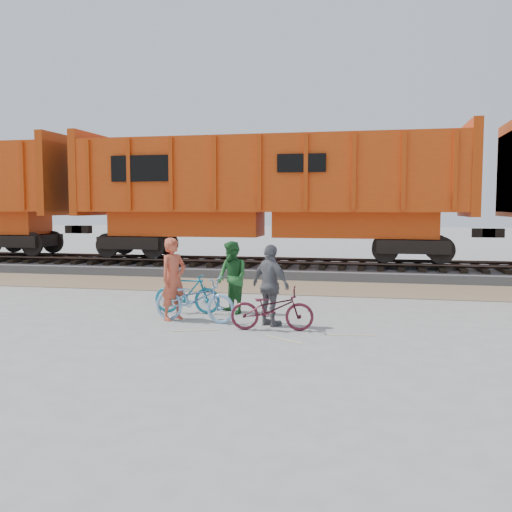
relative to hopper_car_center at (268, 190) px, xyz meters
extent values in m
plane|color=#9E9E99|center=(1.41, -9.00, -3.01)|extent=(120.00, 120.00, 0.00)
cube|color=#866F53|center=(1.41, -3.50, -3.00)|extent=(120.00, 3.00, 0.02)
cube|color=slate|center=(1.41, 0.00, -2.86)|extent=(120.00, 4.00, 0.30)
cube|color=black|center=(-5.09, 0.00, -2.65)|extent=(0.22, 2.60, 0.12)
cube|color=black|center=(1.41, 0.00, -2.65)|extent=(0.22, 2.60, 0.12)
cube|color=black|center=(7.91, 0.00, -2.65)|extent=(0.22, 2.60, 0.12)
cylinder|color=#382821|center=(1.41, -0.72, -2.53)|extent=(120.00, 0.12, 0.12)
cylinder|color=#382821|center=(1.41, 0.72, -2.53)|extent=(120.00, 0.12, 0.12)
cube|color=#BA3A0B|center=(-8.15, 0.00, 0.63)|extent=(0.30, 3.06, 3.10)
cube|color=black|center=(0.00, 0.00, -2.07)|extent=(11.20, 2.20, 0.80)
cube|color=#D1440E|center=(0.00, 0.00, -1.22)|extent=(11.76, 1.65, 0.90)
cube|color=#D1440E|center=(0.00, 0.00, 0.53)|extent=(14.00, 3.00, 2.60)
cube|color=#BA3A0B|center=(-6.85, 0.00, 0.63)|extent=(0.30, 3.06, 3.10)
cube|color=#BA3A0B|center=(6.85, 0.00, 0.63)|extent=(0.30, 3.06, 3.10)
cube|color=black|center=(-4.20, -1.58, 0.73)|extent=(2.20, 0.04, 0.90)
cube|color=#BA3A0B|center=(8.15, 0.00, 0.63)|extent=(0.30, 3.06, 3.10)
imported|color=#7BADDB|center=(0.12, -8.94, -2.53)|extent=(1.89, 0.89, 0.96)
imported|color=#14728E|center=(-0.34, -8.07, -2.55)|extent=(1.54, 0.46, 0.92)
imported|color=#531825|center=(1.86, -9.44, -2.58)|extent=(1.67, 0.74, 0.85)
imported|color=#C95236|center=(-0.38, -8.84, -2.13)|extent=(0.68, 0.76, 1.75)
imported|color=#26672C|center=(0.66, -7.87, -2.19)|extent=(1.01, 1.00, 1.64)
imported|color=slate|center=(1.76, -9.04, -2.18)|extent=(1.03, 0.89, 1.66)
camera|label=1|loc=(3.81, -20.25, -0.61)|focal=40.00mm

